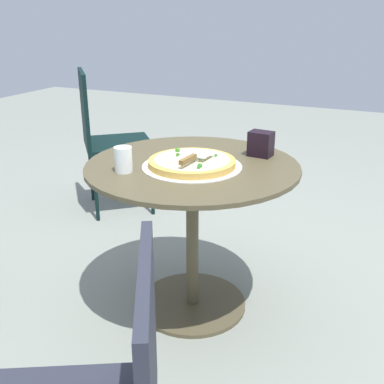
{
  "coord_description": "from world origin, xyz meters",
  "views": [
    {
      "loc": [
        -1.64,
        -0.74,
        1.27
      ],
      "look_at": [
        -0.04,
        -0.01,
        0.58
      ],
      "focal_mm": 42.94,
      "sensor_mm": 36.0,
      "label": 1
    }
  ],
  "objects": [
    {
      "name": "pizza_server",
      "position": [
        -0.07,
        -0.04,
        0.74
      ],
      "size": [
        0.21,
        0.09,
        0.02
      ],
      "color": "silver",
      "rests_on": "pizza_on_tray"
    },
    {
      "name": "pizza_on_tray",
      "position": [
        -0.04,
        -0.01,
        0.7
      ],
      "size": [
        0.4,
        0.4,
        0.05
      ],
      "color": "beige",
      "rests_on": "patio_table"
    },
    {
      "name": "napkin_dispenser",
      "position": [
        0.22,
        -0.22,
        0.74
      ],
      "size": [
        0.08,
        0.11,
        0.11
      ],
      "primitive_type": "cube",
      "rotation": [
        0.0,
        0.0,
        4.6
      ],
      "color": "black",
      "rests_on": "patio_table"
    },
    {
      "name": "patio_table",
      "position": [
        0.0,
        0.0,
        0.5
      ],
      "size": [
        0.88,
        0.88,
        0.69
      ],
      "color": "#4E462F",
      "rests_on": "ground"
    },
    {
      "name": "patio_chair_corner",
      "position": [
        0.79,
        0.99,
        0.54
      ],
      "size": [
        0.6,
        0.6,
        0.93
      ],
      "color": "black",
      "rests_on": "ground"
    },
    {
      "name": "drinking_cup",
      "position": [
        -0.2,
        0.2,
        0.74
      ],
      "size": [
        0.07,
        0.07,
        0.1
      ],
      "primitive_type": "cylinder",
      "color": "white",
      "rests_on": "patio_table"
    },
    {
      "name": "ground_plane",
      "position": [
        0.0,
        0.0,
        0.0
      ],
      "size": [
        10.0,
        10.0,
        0.0
      ],
      "primitive_type": "plane",
      "color": "gray"
    }
  ]
}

